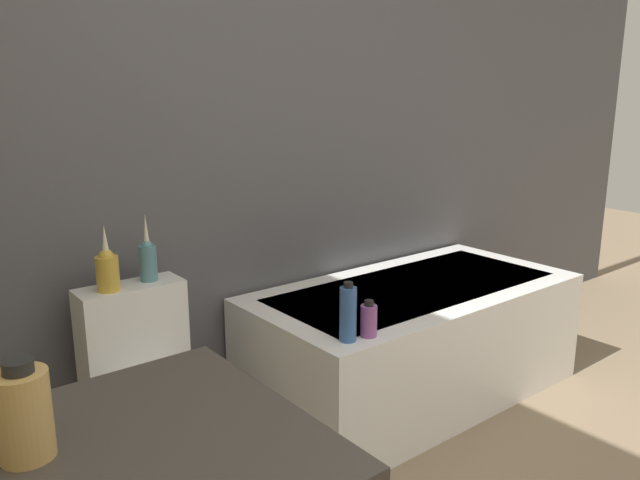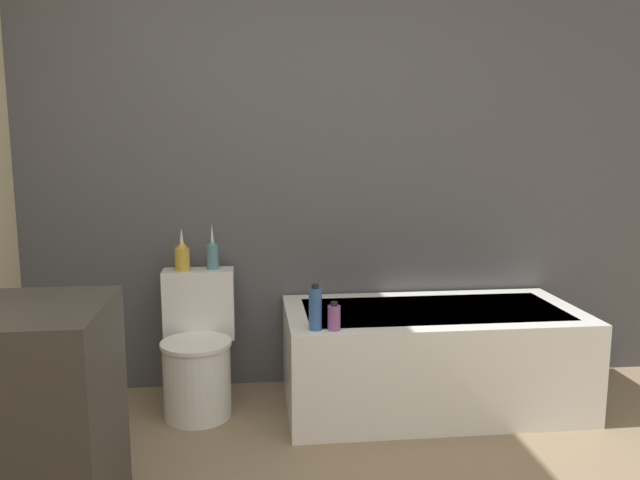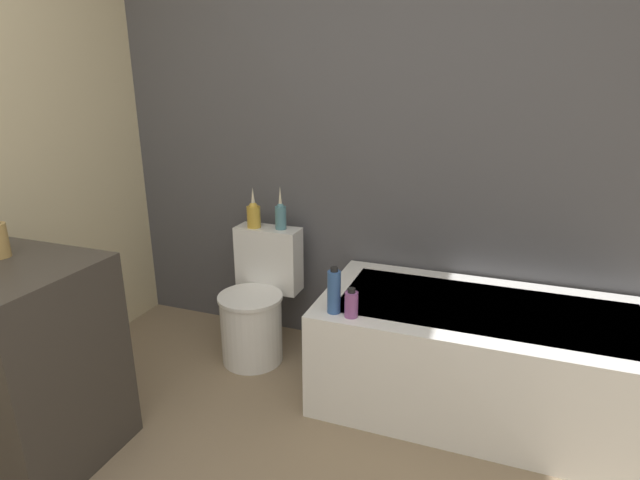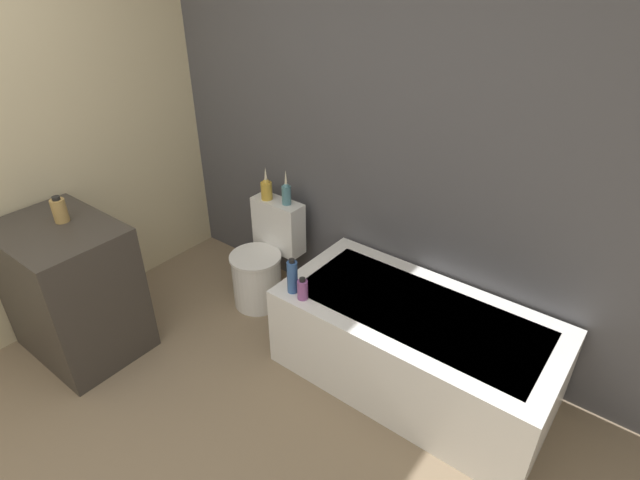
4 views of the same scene
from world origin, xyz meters
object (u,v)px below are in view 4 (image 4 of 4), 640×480
object	(u,v)px
toilet	(264,262)
vase_silver	(286,193)
vase_gold	(266,188)
soap_bottle_glass	(59,210)
shampoo_bottle_short	(303,289)
bathtub	(414,346)
shampoo_bottle_tall	(292,277)

from	to	relation	value
toilet	vase_silver	bearing A→B (deg)	65.92
toilet	vase_gold	xyz separation A→B (m)	(-0.08, 0.15, 0.50)
soap_bottle_glass	shampoo_bottle_short	distance (m)	1.47
bathtub	shampoo_bottle_tall	size ratio (longest dim) A/B	7.07
vase_gold	vase_silver	size ratio (longest dim) A/B	0.94
vase_gold	soap_bottle_glass	bearing A→B (deg)	-114.86
vase_silver	toilet	bearing A→B (deg)	-114.08
toilet	vase_gold	distance (m)	0.53
toilet	soap_bottle_glass	distance (m)	1.33
toilet	shampoo_bottle_short	bearing A→B (deg)	-29.15
shampoo_bottle_tall	shampoo_bottle_short	xyz separation A→B (m)	(0.09, -0.02, -0.04)
bathtub	vase_silver	xyz separation A→B (m)	(-1.16, 0.25, 0.54)
vase_gold	shampoo_bottle_short	bearing A→B (deg)	-35.07
bathtub	vase_silver	bearing A→B (deg)	167.96
bathtub	vase_silver	world-z (taller)	vase_silver
soap_bottle_glass	shampoo_bottle_tall	bearing A→B (deg)	28.13
toilet	vase_gold	world-z (taller)	vase_gold
shampoo_bottle_tall	vase_gold	bearing A→B (deg)	142.36
soap_bottle_glass	vase_gold	xyz separation A→B (m)	(0.53, 1.15, -0.14)
soap_bottle_glass	vase_gold	world-z (taller)	soap_bottle_glass
soap_bottle_glass	shampoo_bottle_short	size ratio (longest dim) A/B	1.15
bathtub	vase_gold	size ratio (longest dim) A/B	6.60
vase_silver	shampoo_bottle_tall	size ratio (longest dim) A/B	1.14
bathtub	soap_bottle_glass	world-z (taller)	soap_bottle_glass
soap_bottle_glass	shampoo_bottle_short	xyz separation A→B (m)	(1.28, 0.62, -0.35)
toilet	vase_silver	xyz separation A→B (m)	(0.08, 0.18, 0.50)
toilet	shampoo_bottle_short	xyz separation A→B (m)	(0.67, -0.37, 0.29)
vase_silver	shampoo_bottle_tall	xyz separation A→B (m)	(0.50, -0.54, -0.17)
vase_gold	vase_silver	bearing A→B (deg)	9.07
bathtub	soap_bottle_glass	bearing A→B (deg)	-153.36
soap_bottle_glass	shampoo_bottle_tall	xyz separation A→B (m)	(1.20, 0.64, -0.31)
soap_bottle_glass	shampoo_bottle_tall	size ratio (longest dim) A/B	0.72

